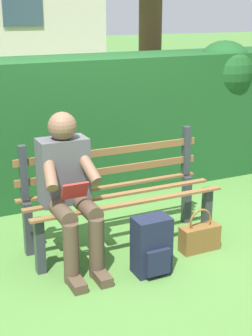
# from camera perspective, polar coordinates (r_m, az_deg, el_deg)

# --- Properties ---
(ground) EXTENTS (60.00, 60.00, 0.00)m
(ground) POSITION_cam_1_polar(r_m,az_deg,el_deg) (4.33, -0.57, -8.71)
(ground) COLOR #477533
(park_bench) EXTENTS (1.67, 0.49, 0.92)m
(park_bench) POSITION_cam_1_polar(r_m,az_deg,el_deg) (4.21, -0.98, -2.95)
(park_bench) COLOR #2D3338
(park_bench) RESTS_ON ground
(person_seated) EXTENTS (0.44, 0.73, 1.20)m
(person_seated) POSITION_cam_1_polar(r_m,az_deg,el_deg) (3.83, -6.56, -2.10)
(person_seated) COLOR #4C4C51
(person_seated) RESTS_ON ground
(hedge_backdrop) EXTENTS (5.41, 0.85, 1.58)m
(hedge_backdrop) POSITION_cam_1_polar(r_m,az_deg,el_deg) (5.44, -3.60, 5.43)
(hedge_backdrop) COLOR #19471E
(hedge_backdrop) RESTS_ON ground
(backpack) EXTENTS (0.28, 0.26, 0.45)m
(backpack) POSITION_cam_1_polar(r_m,az_deg,el_deg) (3.82, 2.95, -8.92)
(backpack) COLOR #191E33
(backpack) RESTS_ON ground
(handbag) EXTENTS (0.34, 0.13, 0.37)m
(handbag) POSITION_cam_1_polar(r_m,az_deg,el_deg) (4.23, 8.43, -7.79)
(handbag) COLOR brown
(handbag) RESTS_ON ground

